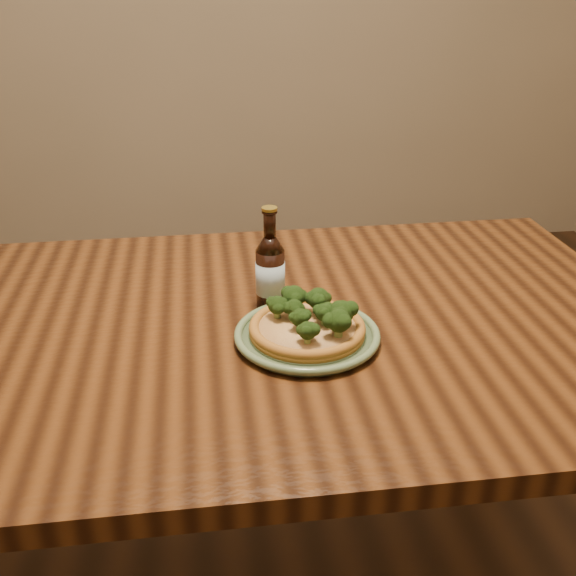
{
  "coord_description": "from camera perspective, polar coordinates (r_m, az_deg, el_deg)",
  "views": [
    {
      "loc": [
        -0.03,
        -0.97,
        1.34
      ],
      "look_at": [
        0.12,
        0.09,
        0.82
      ],
      "focal_mm": 42.0,
      "sensor_mm": 36.0,
      "label": 1
    }
  ],
  "objects": [
    {
      "name": "beer_bottle",
      "position": [
        1.24,
        -1.51,
        1.41
      ],
      "size": [
        0.05,
        0.05,
        0.2
      ],
      "rotation": [
        0.0,
        0.0,
        -0.42
      ],
      "color": "black",
      "rests_on": "table"
    },
    {
      "name": "table",
      "position": [
        1.27,
        -5.27,
        -6.72
      ],
      "size": [
        1.6,
        0.9,
        0.75
      ],
      "color": "#48250F",
      "rests_on": "ground"
    },
    {
      "name": "pizza",
      "position": [
        1.15,
        1.77,
        -3.09
      ],
      "size": [
        0.2,
        0.2,
        0.07
      ],
      "rotation": [
        0.0,
        0.0,
        0.43
      ],
      "color": "#9F6623",
      "rests_on": "plate"
    },
    {
      "name": "plate",
      "position": [
        1.16,
        1.62,
        -4.01
      ],
      "size": [
        0.25,
        0.25,
        0.02
      ],
      "rotation": [
        0.0,
        0.0,
        -0.38
      ],
      "color": "#5D724F",
      "rests_on": "table"
    }
  ]
}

